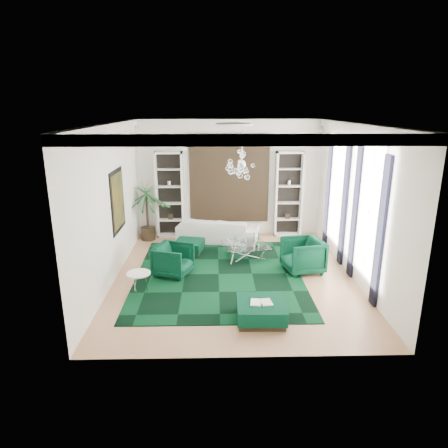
{
  "coord_description": "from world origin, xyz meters",
  "views": [
    {
      "loc": [
        -0.49,
        -9.47,
        4.19
      ],
      "look_at": [
        -0.24,
        0.5,
        1.23
      ],
      "focal_mm": 32.0,
      "sensor_mm": 36.0,
      "label": 1
    }
  ],
  "objects_px": {
    "coffee_table": "(246,251)",
    "side_table": "(139,284)",
    "ottoman_front": "(261,311)",
    "armchair_left": "(173,260)",
    "palm": "(147,202)",
    "ottoman_side": "(189,247)",
    "armchair_right": "(303,255)",
    "sofa": "(218,230)"
  },
  "relations": [
    {
      "from": "coffee_table",
      "to": "ottoman_front",
      "type": "distance_m",
      "value": 3.46
    },
    {
      "from": "armchair_right",
      "to": "ottoman_side",
      "type": "distance_m",
      "value": 3.42
    },
    {
      "from": "coffee_table",
      "to": "ottoman_side",
      "type": "distance_m",
      "value": 1.73
    },
    {
      "from": "sofa",
      "to": "coffee_table",
      "type": "height_order",
      "value": "sofa"
    },
    {
      "from": "armchair_right",
      "to": "coffee_table",
      "type": "bearing_deg",
      "value": -135.91
    },
    {
      "from": "ottoman_front",
      "to": "side_table",
      "type": "relative_size",
      "value": 1.78
    },
    {
      "from": "armchair_left",
      "to": "ottoman_front",
      "type": "height_order",
      "value": "armchair_left"
    },
    {
      "from": "ottoman_side",
      "to": "palm",
      "type": "bearing_deg",
      "value": 138.85
    },
    {
      "from": "sofa",
      "to": "coffee_table",
      "type": "distance_m",
      "value": 1.72
    },
    {
      "from": "sofa",
      "to": "armchair_right",
      "type": "distance_m",
      "value": 3.33
    },
    {
      "from": "armchair_left",
      "to": "ottoman_front",
      "type": "xyz_separation_m",
      "value": [
        2.0,
        -2.33,
        -0.21
      ]
    },
    {
      "from": "armchair_left",
      "to": "coffee_table",
      "type": "relative_size",
      "value": 0.74
    },
    {
      "from": "armchair_right",
      "to": "palm",
      "type": "xyz_separation_m",
      "value": [
        -4.46,
        2.72,
        0.8
      ]
    },
    {
      "from": "side_table",
      "to": "palm",
      "type": "bearing_deg",
      "value": 96.01
    },
    {
      "from": "ottoman_side",
      "to": "palm",
      "type": "distance_m",
      "value": 2.14
    },
    {
      "from": "armchair_left",
      "to": "palm",
      "type": "xyz_separation_m",
      "value": [
        -1.09,
        2.86,
        0.85
      ]
    },
    {
      "from": "ottoman_front",
      "to": "armchair_left",
      "type": "bearing_deg",
      "value": 130.56
    },
    {
      "from": "armchair_left",
      "to": "ottoman_side",
      "type": "distance_m",
      "value": 1.68
    },
    {
      "from": "armchair_left",
      "to": "side_table",
      "type": "relative_size",
      "value": 1.61
    },
    {
      "from": "sofa",
      "to": "ottoman_front",
      "type": "distance_m",
      "value": 5.05
    },
    {
      "from": "sofa",
      "to": "coffee_table",
      "type": "bearing_deg",
      "value": 130.29
    },
    {
      "from": "sofa",
      "to": "ottoman_side",
      "type": "xyz_separation_m",
      "value": [
        -0.87,
        -1.01,
        -0.2
      ]
    },
    {
      "from": "armchair_left",
      "to": "ottoman_side",
      "type": "relative_size",
      "value": 1.1
    },
    {
      "from": "coffee_table",
      "to": "side_table",
      "type": "bearing_deg",
      "value": -139.51
    },
    {
      "from": "sofa",
      "to": "ottoman_side",
      "type": "bearing_deg",
      "value": 62.36
    },
    {
      "from": "ottoman_front",
      "to": "side_table",
      "type": "height_order",
      "value": "side_table"
    },
    {
      "from": "armchair_left",
      "to": "coffee_table",
      "type": "height_order",
      "value": "armchair_left"
    },
    {
      "from": "armchair_left",
      "to": "ottoman_side",
      "type": "bearing_deg",
      "value": 9.54
    },
    {
      "from": "sofa",
      "to": "side_table",
      "type": "distance_m",
      "value": 4.2
    },
    {
      "from": "ottoman_side",
      "to": "ottoman_front",
      "type": "bearing_deg",
      "value": -66.91
    },
    {
      "from": "sofa",
      "to": "armchair_left",
      "type": "relative_size",
      "value": 2.9
    },
    {
      "from": "sofa",
      "to": "side_table",
      "type": "relative_size",
      "value": 4.69
    },
    {
      "from": "armchair_right",
      "to": "coffee_table",
      "type": "distance_m",
      "value": 1.74
    },
    {
      "from": "sofa",
      "to": "palm",
      "type": "height_order",
      "value": "palm"
    },
    {
      "from": "armchair_right",
      "to": "sofa",
      "type": "bearing_deg",
      "value": -149.74
    },
    {
      "from": "coffee_table",
      "to": "palm",
      "type": "xyz_separation_m",
      "value": [
        -3.05,
        1.73,
        1.04
      ]
    },
    {
      "from": "coffee_table",
      "to": "ottoman_side",
      "type": "xyz_separation_m",
      "value": [
        -1.66,
        0.51,
        -0.03
      ]
    },
    {
      "from": "coffee_table",
      "to": "side_table",
      "type": "relative_size",
      "value": 2.17
    },
    {
      "from": "armchair_right",
      "to": "ottoman_side",
      "type": "bearing_deg",
      "value": -126.87
    },
    {
      "from": "sofa",
      "to": "armchair_left",
      "type": "bearing_deg",
      "value": 79.2
    },
    {
      "from": "armchair_right",
      "to": "ottoman_front",
      "type": "height_order",
      "value": "armchair_right"
    },
    {
      "from": "sofa",
      "to": "armchair_left",
      "type": "xyz_separation_m",
      "value": [
        -1.18,
        -2.65,
        0.03
      ]
    }
  ]
}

